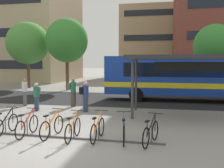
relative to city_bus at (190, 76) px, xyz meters
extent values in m
plane|color=gray|center=(-5.46, -10.67, -1.78)|extent=(200.00, 200.00, 0.00)
cube|color=#232326|center=(-5.46, 0.00, -1.77)|extent=(80.00, 7.20, 0.01)
cube|color=#14389E|center=(0.06, 0.00, 0.07)|extent=(12.03, 2.70, 2.70)
cube|color=yellow|center=(0.06, 0.00, -0.58)|extent=(12.05, 2.72, 0.36)
cube|color=black|center=(-5.39, 0.07, 1.20)|extent=(1.03, 2.31, 0.40)
cube|color=black|center=(-5.92, 0.07, 0.34)|extent=(0.11, 2.19, 1.40)
cube|color=black|center=(0.35, -1.25, 0.48)|extent=(9.84, 0.18, 0.97)
cube|color=black|center=(0.38, 1.24, 0.48)|extent=(9.84, 0.18, 0.97)
cylinder|color=black|center=(-3.67, -1.11, -1.28)|extent=(1.00, 0.31, 1.00)
cylinder|color=black|center=(-3.64, 1.20, -1.28)|extent=(1.00, 0.31, 1.00)
cube|color=#47474C|center=(-4.99, -10.30, -1.75)|extent=(6.56, 0.24, 0.06)
cylinder|color=#47474C|center=(-7.80, -10.23, -1.43)|extent=(0.04, 0.04, 0.70)
cylinder|color=#47474C|center=(-6.86, -10.26, -1.43)|extent=(0.04, 0.04, 0.70)
cylinder|color=#47474C|center=(-5.93, -10.28, -1.43)|extent=(0.04, 0.04, 0.70)
cylinder|color=#47474C|center=(-4.99, -10.30, -1.43)|extent=(0.04, 0.04, 0.70)
cylinder|color=#47474C|center=(-4.05, -10.33, -1.43)|extent=(0.04, 0.04, 0.70)
cylinder|color=#47474C|center=(-3.12, -10.35, -1.43)|extent=(0.04, 0.04, 0.70)
cylinder|color=#47474C|center=(-2.18, -10.37, -1.43)|extent=(0.04, 0.04, 0.70)
torus|color=black|center=(-7.79, -9.71, -1.42)|extent=(0.06, 0.70, 0.70)
cube|color=black|center=(-7.78, -10.20, -1.11)|extent=(0.05, 0.92, 0.58)
cylinder|color=black|center=(-7.79, -9.73, -1.11)|extent=(0.03, 0.03, 0.65)
cylinder|color=black|center=(-7.79, -9.73, -0.80)|extent=(0.52, 0.04, 0.03)
torus|color=black|center=(-6.85, -9.78, -1.42)|extent=(0.05, 0.70, 0.70)
torus|color=black|center=(-6.83, -10.80, -1.42)|extent=(0.05, 0.70, 0.70)
cube|color=red|center=(-6.84, -10.27, -1.11)|extent=(0.04, 0.92, 0.58)
cylinder|color=red|center=(-6.84, -10.70, -1.16)|extent=(0.03, 0.03, 0.55)
cube|color=black|center=(-6.84, -10.70, -0.90)|extent=(0.10, 0.22, 0.05)
cylinder|color=red|center=(-6.85, -9.80, -1.11)|extent=(0.03, 0.03, 0.65)
cylinder|color=black|center=(-6.85, -9.80, -0.80)|extent=(0.52, 0.03, 0.03)
torus|color=black|center=(-5.83, -9.69, -1.42)|extent=(0.11, 0.70, 0.70)
torus|color=black|center=(-5.93, -10.71, -1.42)|extent=(0.11, 0.70, 0.70)
cube|color=orange|center=(-5.87, -10.18, -1.11)|extent=(0.12, 0.92, 0.58)
cylinder|color=orange|center=(-5.92, -10.61, -1.16)|extent=(0.03, 0.03, 0.55)
cube|color=black|center=(-5.92, -10.61, -0.90)|extent=(0.12, 0.23, 0.05)
cylinder|color=orange|center=(-5.83, -9.71, -1.11)|extent=(0.03, 0.03, 0.65)
cylinder|color=black|center=(-5.83, -9.71, -0.80)|extent=(0.52, 0.08, 0.03)
torus|color=black|center=(-4.99, -9.88, -1.42)|extent=(0.06, 0.70, 0.70)
torus|color=black|center=(-4.97, -10.90, -1.42)|extent=(0.06, 0.70, 0.70)
cube|color=orange|center=(-4.98, -10.37, -1.11)|extent=(0.05, 0.92, 0.58)
cylinder|color=orange|center=(-4.97, -10.80, -1.16)|extent=(0.03, 0.03, 0.55)
cube|color=black|center=(-4.97, -10.80, -0.90)|extent=(0.10, 0.22, 0.05)
cylinder|color=orange|center=(-4.99, -9.90, -1.11)|extent=(0.03, 0.03, 0.65)
cylinder|color=black|center=(-4.99, -9.90, -0.80)|extent=(0.52, 0.04, 0.03)
torus|color=black|center=(-4.09, -9.74, -1.42)|extent=(0.07, 0.71, 0.70)
torus|color=black|center=(-4.12, -10.76, -1.42)|extent=(0.07, 0.71, 0.70)
cube|color=orange|center=(-4.10, -10.23, -1.11)|extent=(0.06, 0.92, 0.58)
cylinder|color=orange|center=(-4.12, -10.66, -1.16)|extent=(0.03, 0.03, 0.55)
cube|color=black|center=(-4.12, -10.66, -0.90)|extent=(0.11, 0.22, 0.05)
cylinder|color=orange|center=(-4.09, -9.76, -1.11)|extent=(0.03, 0.03, 0.65)
cylinder|color=black|center=(-4.09, -9.76, -0.80)|extent=(0.52, 0.04, 0.03)
torus|color=black|center=(-3.24, -9.79, -1.42)|extent=(0.15, 0.70, 0.70)
torus|color=black|center=(-3.08, -10.79, -1.42)|extent=(0.15, 0.70, 0.70)
cube|color=#1E3DB2|center=(-3.16, -10.27, -1.11)|extent=(0.18, 0.91, 0.58)
cylinder|color=#1E3DB2|center=(-3.09, -10.70, -1.16)|extent=(0.03, 0.03, 0.55)
cube|color=black|center=(-3.09, -10.70, -0.90)|extent=(0.13, 0.23, 0.05)
cylinder|color=#1E3DB2|center=(-3.23, -9.81, -1.11)|extent=(0.04, 0.04, 0.65)
cylinder|color=black|center=(-3.23, -9.81, -0.80)|extent=(0.52, 0.11, 0.03)
torus|color=black|center=(-2.08, -9.86, -1.42)|extent=(0.22, 0.69, 0.70)
torus|color=black|center=(-2.34, -10.85, -1.42)|extent=(0.22, 0.69, 0.70)
cube|color=black|center=(-2.21, -10.34, -1.11)|extent=(0.27, 0.90, 0.58)
cylinder|color=black|center=(-2.32, -10.75, -1.16)|extent=(0.04, 0.04, 0.55)
cube|color=black|center=(-2.32, -10.75, -0.90)|extent=(0.15, 0.24, 0.05)
cylinder|color=black|center=(-2.09, -9.88, -1.11)|extent=(0.04, 0.04, 0.65)
cylinder|color=black|center=(-2.09, -9.88, -0.80)|extent=(0.51, 0.16, 0.03)
cylinder|color=#38383D|center=(-3.30, -6.56, -0.31)|extent=(0.14, 0.14, 2.94)
cylinder|color=#38383D|center=(-3.38, -4.16, -0.31)|extent=(0.14, 0.14, 2.94)
cube|color=#28282D|center=(-0.45, -5.26, 1.26)|extent=(6.70, 3.42, 0.20)
cube|color=black|center=(-0.40, -6.61, 0.81)|extent=(3.71, 0.20, 0.44)
cube|color=#47382D|center=(-7.34, -3.77, -1.32)|extent=(0.31, 0.28, 0.91)
cylinder|color=#23664C|center=(-7.34, -3.77, -0.54)|extent=(0.44, 0.44, 0.65)
sphere|color=#936B4C|center=(-7.34, -3.77, -0.11)|extent=(0.22, 0.22, 0.22)
cube|color=#56602D|center=(-7.59, -3.69, -0.51)|extent=(0.26, 0.32, 0.40)
cube|color=#2D3851|center=(-8.93, -5.53, -1.37)|extent=(0.24, 0.29, 0.81)
cylinder|color=#23664C|center=(-8.93, -5.53, -0.68)|extent=(0.39, 0.39, 0.59)
sphere|color=beige|center=(-8.93, -5.53, -0.27)|extent=(0.22, 0.22, 0.22)
cube|color=#56602D|center=(-8.96, -5.27, -0.65)|extent=(0.30, 0.22, 0.40)
cube|color=#565660|center=(-10.45, -4.15, -1.32)|extent=(0.31, 0.33, 0.92)
cylinder|color=beige|center=(-10.45, -4.15, -0.56)|extent=(0.48, 0.48, 0.61)
sphere|color=#936B4C|center=(-10.45, -4.15, -0.14)|extent=(0.22, 0.22, 0.22)
cube|color=#197075|center=(-10.61, -3.94, -0.53)|extent=(0.33, 0.31, 0.40)
cube|color=#2D3851|center=(-6.07, -5.32, -1.35)|extent=(0.32, 0.30, 0.86)
cylinder|color=navy|center=(-6.07, -5.32, -0.60)|extent=(0.46, 0.46, 0.64)
sphere|color=beige|center=(-6.07, -5.32, -0.17)|extent=(0.22, 0.22, 0.22)
cube|color=black|center=(-6.30, -5.43, -0.57)|extent=(0.29, 0.33, 0.40)
cylinder|color=brown|center=(2.58, 5.25, -0.52)|extent=(0.32, 0.32, 2.51)
ellipsoid|color=#388433|center=(2.58, 5.25, 2.39)|extent=(3.74, 3.74, 3.88)
cylinder|color=brown|center=(-15.94, 6.24, -0.34)|extent=(0.32, 0.32, 2.87)
ellipsoid|color=#4C8E3D|center=(-15.94, 6.24, 2.98)|extent=(4.47, 4.47, 4.43)
cylinder|color=brown|center=(-11.15, 5.11, -0.25)|extent=(0.32, 0.32, 3.06)
ellipsoid|color=#388433|center=(-11.15, 5.11, 3.11)|extent=(4.11, 4.11, 4.29)
cube|color=tan|center=(-24.50, 17.57, 6.33)|extent=(17.78, 13.22, 16.22)
cube|color=tan|center=(-1.88, 34.31, 4.94)|extent=(16.58, 10.35, 13.43)
cube|color=black|center=(-1.88, 29.10, 0.91)|extent=(14.59, 0.06, 1.10)
cube|color=black|center=(-1.88, 29.10, 5.39)|extent=(14.59, 0.06, 1.10)
cube|color=black|center=(-1.88, 29.10, 9.87)|extent=(14.59, 0.06, 1.10)
camera|label=1|loc=(-1.82, -19.09, 1.04)|focal=41.59mm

